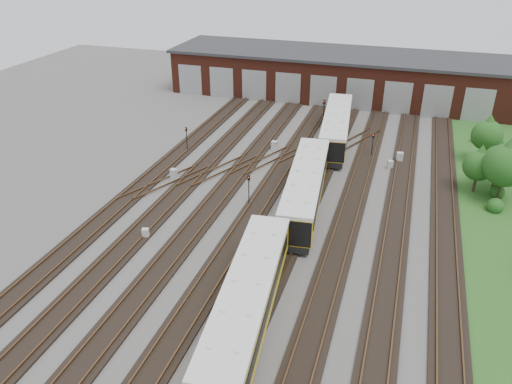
% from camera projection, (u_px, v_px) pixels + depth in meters
% --- Properties ---
extents(ground, '(120.00, 120.00, 0.00)m').
position_uv_depth(ground, '(266.00, 235.00, 40.76)').
color(ground, '#4D4B47').
rests_on(ground, ground).
extents(track_network, '(30.40, 70.00, 0.33)m').
position_uv_depth(track_network, '(266.00, 230.00, 41.25)').
color(track_network, black).
rests_on(track_network, ground).
extents(maintenance_shed, '(51.00, 12.50, 6.35)m').
position_uv_depth(maintenance_shed, '(345.00, 75.00, 72.90)').
color(maintenance_shed, '#542115').
rests_on(maintenance_shed, ground).
extents(grass_verge, '(8.00, 55.00, 0.05)m').
position_uv_depth(grass_verge, '(504.00, 212.00, 44.05)').
color(grass_verge, '#214E1A').
rests_on(grass_verge, ground).
extents(metro_train, '(4.46, 47.83, 3.23)m').
position_uv_depth(metro_train, '(306.00, 188.00, 43.87)').
color(metro_train, black).
rests_on(metro_train, ground).
extents(signal_mast_0, '(0.26, 0.25, 2.74)m').
position_uv_depth(signal_mast_0, '(187.00, 136.00, 55.49)').
color(signal_mast_0, black).
rests_on(signal_mast_0, ground).
extents(signal_mast_1, '(0.24, 0.22, 2.87)m').
position_uv_depth(signal_mast_1, '(249.00, 186.00, 44.47)').
color(signal_mast_1, black).
rests_on(signal_mast_1, ground).
extents(signal_mast_2, '(0.31, 0.29, 3.61)m').
position_uv_depth(signal_mast_2, '(324.00, 110.00, 61.58)').
color(signal_mast_2, black).
rests_on(signal_mast_2, ground).
extents(signal_mast_3, '(0.25, 0.24, 2.62)m').
position_uv_depth(signal_mast_3, '(373.00, 142.00, 54.02)').
color(signal_mast_3, black).
rests_on(signal_mast_3, ground).
extents(relay_cabinet_0, '(0.70, 0.62, 1.02)m').
position_uv_depth(relay_cabinet_0, '(174.00, 174.00, 49.77)').
color(relay_cabinet_0, '#B6B9BB').
rests_on(relay_cabinet_0, ground).
extents(relay_cabinet_1, '(0.63, 0.53, 1.03)m').
position_uv_depth(relay_cabinet_1, '(274.00, 146.00, 56.20)').
color(relay_cabinet_1, '#B6B9BB').
rests_on(relay_cabinet_1, ground).
extents(relay_cabinet_2, '(0.61, 0.55, 0.86)m').
position_uv_depth(relay_cabinet_2, '(146.00, 233.00, 40.19)').
color(relay_cabinet_2, '#B6B9BB').
rests_on(relay_cabinet_2, ground).
extents(relay_cabinet_3, '(0.74, 0.66, 1.08)m').
position_uv_depth(relay_cabinet_3, '(400.00, 157.00, 53.27)').
color(relay_cabinet_3, '#B6B9BB').
rests_on(relay_cabinet_3, ground).
extents(relay_cabinet_4, '(0.64, 0.58, 0.89)m').
position_uv_depth(relay_cabinet_4, '(390.00, 165.00, 51.84)').
color(relay_cabinet_4, '#B6B9BB').
rests_on(relay_cabinet_4, ground).
extents(tree_0, '(3.20, 3.20, 5.31)m').
position_uv_depth(tree_0, '(488.00, 132.00, 51.99)').
color(tree_0, '#332317').
rests_on(tree_0, ground).
extents(tree_1, '(2.95, 2.95, 4.89)m').
position_uv_depth(tree_1, '(500.00, 157.00, 46.85)').
color(tree_1, '#332317').
rests_on(tree_1, ground).
extents(tree_2, '(3.85, 3.85, 6.38)m').
position_uv_depth(tree_2, '(507.00, 161.00, 43.87)').
color(tree_2, '#332317').
rests_on(tree_2, ground).
extents(tree_3, '(2.91, 2.91, 4.82)m').
position_uv_depth(tree_3, '(480.00, 162.00, 46.06)').
color(tree_3, '#332317').
rests_on(tree_3, ground).
extents(bush_0, '(1.44, 1.44, 1.44)m').
position_uv_depth(bush_0, '(496.00, 204.00, 43.89)').
color(bush_0, '#1B4915').
rests_on(bush_0, ground).
extents(bush_1, '(1.37, 1.37, 1.37)m').
position_uv_depth(bush_1, '(498.00, 190.00, 46.29)').
color(bush_1, '#1B4915').
rests_on(bush_1, ground).
extents(bush_2, '(1.61, 1.61, 1.61)m').
position_uv_depth(bush_2, '(480.00, 136.00, 57.96)').
color(bush_2, '#1B4915').
rests_on(bush_2, ground).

